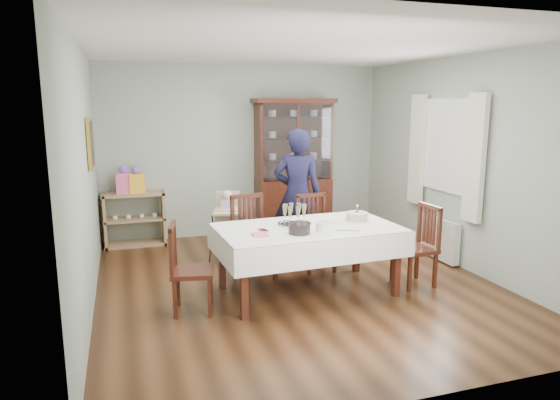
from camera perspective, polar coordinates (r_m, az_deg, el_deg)
name	(u,v)px	position (r m, az deg, el deg)	size (l,w,h in m)	color
floor	(296,283)	(6.00, 1.83, -9.49)	(5.00, 5.00, 0.00)	#593319
room_shell	(282,136)	(6.13, 0.26, 7.31)	(5.00, 5.00, 5.00)	#9EAA99
dining_table	(307,259)	(5.61, 3.16, -6.80)	(2.05, 1.25, 0.76)	#482212
china_cabinet	(293,165)	(8.06, 1.55, 4.03)	(1.30, 0.48, 2.18)	#482212
sideboard	(135,219)	(7.76, -16.25, -2.10)	(0.90, 0.38, 0.80)	tan
picture_frame	(90,143)	(6.12, -20.89, 6.08)	(0.04, 0.48, 0.58)	gold
window	(448,146)	(6.96, 18.64, 5.90)	(0.04, 1.02, 1.22)	white
curtain_left	(475,158)	(6.44, 21.40, 4.47)	(0.07, 0.30, 1.55)	silver
curtain_right	(417,149)	(7.44, 15.40, 5.60)	(0.07, 0.30, 1.55)	silver
radiator	(438,238)	(7.13, 17.64, -4.14)	(0.10, 0.80, 0.55)	white
chair_far_left	(254,254)	(6.11, -3.01, -6.15)	(0.53, 0.53, 1.01)	#482212
chair_far_right	(316,248)	(6.42, 4.12, -5.45)	(0.44, 0.44, 0.95)	#482212
chair_end_left	(191,286)	(5.22, -10.10, -9.62)	(0.49, 0.49, 0.92)	#482212
chair_end_right	(415,261)	(6.08, 15.17, -6.80)	(0.45, 0.45, 0.94)	#482212
woman	(297,194)	(6.74, 2.01, 0.64)	(0.65, 0.42, 1.77)	black
high_chair	(228,234)	(6.75, -5.96, -3.83)	(0.53, 0.53, 0.97)	black
champagne_tray	(294,219)	(5.57, 1.67, -2.14)	(0.38, 0.38, 0.23)	silver
birthday_cake	(357,217)	(5.80, 8.79, -1.94)	(0.28, 0.28, 0.19)	white
plate_stack_dark	(299,228)	(5.21, 2.23, -3.27)	(0.23, 0.23, 0.11)	black
plate_stack_white	(326,227)	(5.33, 5.28, -3.06)	(0.22, 0.22, 0.09)	white
napkin_stack	(260,234)	(5.14, -2.29, -3.95)	(0.15, 0.15, 0.02)	#FF5D96
cutlery	(260,230)	(5.32, -2.27, -3.50)	(0.10, 0.15, 0.01)	silver
cake_knife	(348,230)	(5.37, 7.81, -3.46)	(0.26, 0.02, 0.01)	silver
gift_bag_pink	(124,181)	(7.63, -17.44, 2.07)	(0.23, 0.15, 0.41)	#FF5D96
gift_bag_orange	(136,181)	(7.64, -16.10, 2.13)	(0.23, 0.17, 0.40)	yellow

